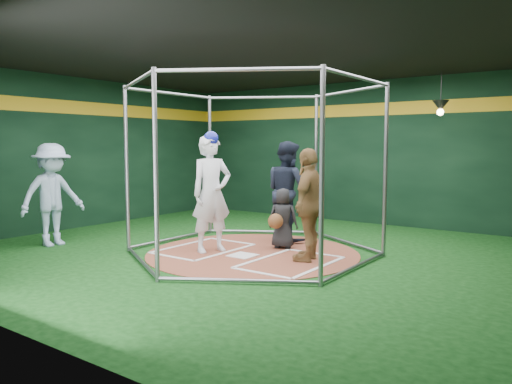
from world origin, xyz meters
The scene contains 12 objects.
room_shell centered at (0.00, 0.01, 1.75)m, with size 10.10×9.10×3.53m.
clay_disc centered at (0.00, 0.00, 0.01)m, with size 3.80×3.80×0.01m, color brown.
home_plate centered at (0.00, -0.30, 0.02)m, with size 0.43×0.43×0.01m, color white.
batter_box_left centered at (-0.95, -0.25, 0.02)m, with size 1.17×1.77×0.01m.
batter_box_right centered at (0.95, -0.25, 0.02)m, with size 1.17×1.77×0.01m.
batting_cage centered at (0.00, 0.00, 1.50)m, with size 4.05×4.67×3.00m.
pendant_lamp_near centered at (2.20, 3.60, 2.74)m, with size 0.34×0.34×0.90m.
batter_figure centered at (-0.68, -0.33, 1.09)m, with size 0.75×0.90×2.17m.
visitor_leopard centered at (1.09, 0.08, 0.95)m, with size 1.10×0.46×1.88m, color tan.
catcher_figure centered at (0.21, 0.65, 0.57)m, with size 0.64×0.66×1.13m.
umpire centered at (-0.13, 1.37, 1.01)m, with size 0.97×0.76×2.00m, color black.
bystander_blue centered at (-3.56, -1.67, 0.99)m, with size 1.27×0.73×1.97m, color #A4BCD9.
Camera 1 is at (5.18, -7.12, 1.94)m, focal length 35.00 mm.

